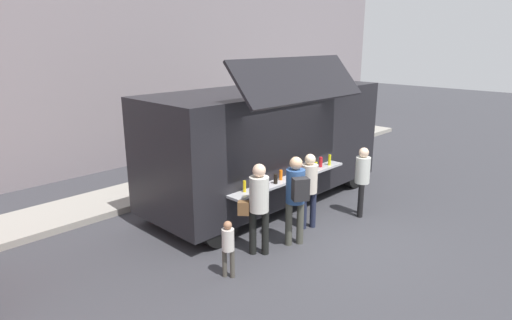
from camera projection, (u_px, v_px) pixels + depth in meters
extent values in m
plane|color=#38383D|center=(324.00, 236.00, 8.90)|extent=(60.00, 60.00, 0.00)
cube|color=#9E998E|center=(63.00, 214.00, 9.79)|extent=(28.00, 1.60, 0.15)
cube|color=gray|center=(19.00, 2.00, 11.81)|extent=(32.00, 2.40, 9.74)
cube|color=black|center=(267.00, 141.00, 10.41)|extent=(6.26, 2.25, 2.49)
cube|color=black|center=(301.00, 79.00, 8.56)|extent=(3.44, 0.75, 0.84)
cube|color=black|center=(284.00, 140.00, 9.19)|extent=(3.27, 0.11, 1.12)
cube|color=#B7B7BC|center=(291.00, 178.00, 9.26)|extent=(3.44, 0.36, 0.05)
cylinder|color=yellow|center=(245.00, 186.00, 8.34)|extent=(0.06, 0.06, 0.23)
cylinder|color=white|center=(256.00, 183.00, 8.50)|extent=(0.08, 0.08, 0.24)
cylinder|color=red|center=(263.00, 180.00, 8.72)|extent=(0.08, 0.08, 0.23)
cylinder|color=black|center=(276.00, 179.00, 8.82)|extent=(0.08, 0.08, 0.20)
cylinder|color=orange|center=(281.00, 175.00, 9.05)|extent=(0.07, 0.07, 0.22)
cylinder|color=red|center=(292.00, 173.00, 9.21)|extent=(0.06, 0.06, 0.21)
cylinder|color=red|center=(301.00, 169.00, 9.37)|extent=(0.08, 0.08, 0.26)
cylinder|color=green|center=(308.00, 167.00, 9.58)|extent=(0.07, 0.07, 0.24)
cylinder|color=yellow|center=(316.00, 166.00, 9.75)|extent=(0.07, 0.07, 0.18)
cylinder|color=red|center=(321.00, 162.00, 9.98)|extent=(0.08, 0.08, 0.23)
cylinder|color=yellow|center=(330.00, 160.00, 10.11)|extent=(0.07, 0.07, 0.25)
cube|color=black|center=(340.00, 108.00, 12.41)|extent=(0.08, 1.90, 1.09)
cylinder|color=black|center=(298.00, 158.00, 13.03)|extent=(0.90, 0.28, 0.90)
cylinder|color=black|center=(354.00, 171.00, 11.73)|extent=(0.90, 0.28, 0.90)
cylinder|color=black|center=(162.00, 199.00, 9.68)|extent=(0.90, 0.28, 0.90)
cylinder|color=black|center=(218.00, 224.00, 8.38)|extent=(0.90, 0.28, 0.90)
cylinder|color=#306137|center=(302.00, 141.00, 15.23)|extent=(0.60, 0.60, 0.87)
cylinder|color=#20253B|center=(304.00, 211.00, 9.15)|extent=(0.13, 0.13, 0.80)
cylinder|color=#20253B|center=(313.00, 209.00, 9.22)|extent=(0.13, 0.13, 0.80)
cylinder|color=beige|center=(310.00, 179.00, 8.99)|extent=(0.33, 0.33, 0.61)
sphere|color=beige|center=(310.00, 159.00, 8.88)|extent=(0.23, 0.23, 0.23)
cylinder|color=#48493F|center=(289.00, 224.00, 8.41)|extent=(0.14, 0.14, 0.88)
cylinder|color=#48493F|center=(300.00, 223.00, 8.46)|extent=(0.14, 0.14, 0.88)
cylinder|color=#2E4F87|center=(295.00, 186.00, 8.23)|extent=(0.36, 0.36, 0.66)
sphere|color=#DCAD82|center=(296.00, 163.00, 8.10)|extent=(0.25, 0.25, 0.25)
cube|color=#252426|center=(301.00, 189.00, 7.96)|extent=(0.36, 0.32, 0.43)
cylinder|color=black|center=(253.00, 232.00, 8.05)|extent=(0.14, 0.14, 0.87)
cylinder|color=black|center=(265.00, 233.00, 8.04)|extent=(0.14, 0.14, 0.87)
cylinder|color=silver|center=(259.00, 194.00, 7.84)|extent=(0.36, 0.36, 0.66)
sphere|color=beige|center=(259.00, 170.00, 7.72)|extent=(0.24, 0.24, 0.24)
cube|color=brown|center=(244.00, 208.00, 7.93)|extent=(0.25, 0.26, 0.25)
cylinder|color=black|center=(361.00, 201.00, 9.74)|extent=(0.12, 0.12, 0.79)
cylinder|color=black|center=(361.00, 197.00, 9.94)|extent=(0.12, 0.12, 0.79)
cylinder|color=silver|center=(363.00, 170.00, 9.66)|extent=(0.33, 0.33, 0.59)
sphere|color=beige|center=(364.00, 153.00, 9.55)|extent=(0.22, 0.22, 0.22)
cylinder|color=#4B473E|center=(225.00, 263.00, 7.31)|extent=(0.08, 0.08, 0.50)
cylinder|color=#4B473E|center=(232.00, 264.00, 7.28)|extent=(0.08, 0.08, 0.50)
cylinder|color=beige|center=(228.00, 240.00, 7.18)|extent=(0.21, 0.21, 0.38)
sphere|color=#A57150|center=(228.00, 225.00, 7.11)|extent=(0.14, 0.14, 0.14)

